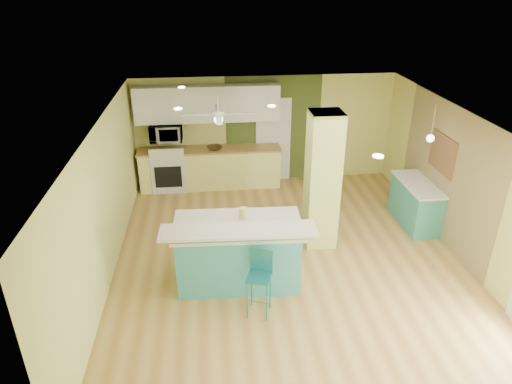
% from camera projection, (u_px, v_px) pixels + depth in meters
% --- Properties ---
extents(floor, '(6.00, 7.00, 0.01)m').
position_uv_depth(floor, '(289.00, 259.00, 8.06)').
color(floor, '#A27439').
rests_on(floor, ground).
extents(ceiling, '(6.00, 7.00, 0.01)m').
position_uv_depth(ceiling, '(294.00, 122.00, 6.97)').
color(ceiling, white).
rests_on(ceiling, wall_back).
extents(wall_back, '(6.00, 0.01, 2.50)m').
position_uv_depth(wall_back, '(265.00, 130.00, 10.65)').
color(wall_back, '#D3D371').
rests_on(wall_back, floor).
extents(wall_front, '(6.00, 0.01, 2.50)m').
position_uv_depth(wall_front, '(355.00, 355.00, 4.38)').
color(wall_front, '#D3D371').
rests_on(wall_front, floor).
extents(wall_left, '(0.01, 7.00, 2.50)m').
position_uv_depth(wall_left, '(104.00, 204.00, 7.23)').
color(wall_left, '#D3D371').
rests_on(wall_left, floor).
extents(wall_right, '(0.01, 7.00, 2.50)m').
position_uv_depth(wall_right, '(464.00, 187.00, 7.81)').
color(wall_right, '#D3D371').
rests_on(wall_right, floor).
extents(wood_panel, '(0.02, 3.40, 2.50)m').
position_uv_depth(wood_panel, '(446.00, 173.00, 8.34)').
color(wood_panel, olive).
rests_on(wood_panel, floor).
extents(olive_accent, '(2.20, 0.02, 2.50)m').
position_uv_depth(olive_accent, '(273.00, 129.00, 10.66)').
color(olive_accent, '#415220').
rests_on(olive_accent, floor).
extents(interior_door, '(0.82, 0.05, 2.00)m').
position_uv_depth(interior_door, '(273.00, 140.00, 10.74)').
color(interior_door, silver).
rests_on(interior_door, floor).
extents(column, '(0.55, 0.55, 2.50)m').
position_uv_depth(column, '(322.00, 181.00, 8.03)').
color(column, '#B0BE58').
rests_on(column, floor).
extents(kitchen_run, '(3.25, 0.63, 0.94)m').
position_uv_depth(kitchen_run, '(210.00, 168.00, 10.59)').
color(kitchen_run, '#EBE87B').
rests_on(kitchen_run, floor).
extents(stove, '(0.76, 0.66, 1.08)m').
position_uv_depth(stove, '(169.00, 170.00, 10.50)').
color(stove, silver).
rests_on(stove, floor).
extents(upper_cabinets, '(3.20, 0.34, 0.80)m').
position_uv_depth(upper_cabinets, '(207.00, 104.00, 10.06)').
color(upper_cabinets, white).
rests_on(upper_cabinets, wall_back).
extents(microwave, '(0.70, 0.48, 0.39)m').
position_uv_depth(microwave, '(166.00, 133.00, 10.12)').
color(microwave, silver).
rests_on(microwave, wall_back).
extents(ceiling_fan, '(1.41, 1.41, 0.61)m').
position_uv_depth(ceiling_fan, '(218.00, 114.00, 8.84)').
color(ceiling_fan, white).
rests_on(ceiling_fan, ceiling).
extents(pendant_lamp, '(0.14, 0.14, 0.69)m').
position_uv_depth(pendant_lamp, '(430.00, 138.00, 8.17)').
color(pendant_lamp, silver).
rests_on(pendant_lamp, ceiling).
extents(wall_decor, '(0.03, 0.90, 0.70)m').
position_uv_depth(wall_decor, '(443.00, 154.00, 8.39)').
color(wall_decor, brown).
rests_on(wall_decor, wood_panel).
extents(peninsula, '(2.30, 1.30, 1.22)m').
position_uv_depth(peninsula, '(238.00, 251.00, 7.24)').
color(peninsula, teal).
rests_on(peninsula, floor).
extents(bar_stool, '(0.42, 0.42, 1.01)m').
position_uv_depth(bar_stool, '(260.00, 273.00, 6.54)').
color(bar_stool, '#1D7584').
rests_on(bar_stool, floor).
extents(side_counter, '(0.58, 1.37, 0.88)m').
position_uv_depth(side_counter, '(415.00, 203.00, 9.02)').
color(side_counter, teal).
rests_on(side_counter, floor).
extents(fruit_bowl, '(0.42, 0.42, 0.08)m').
position_uv_depth(fruit_bowl, '(215.00, 148.00, 10.32)').
color(fruit_bowl, '#362516').
rests_on(fruit_bowl, kitchen_run).
extents(canister, '(0.13, 0.13, 0.17)m').
position_uv_depth(canister, '(243.00, 213.00, 7.18)').
color(canister, gold).
rests_on(canister, peninsula).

